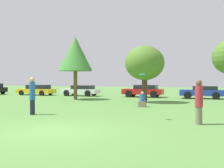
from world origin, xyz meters
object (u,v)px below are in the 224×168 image
Objects in this scene: parked_car_red at (144,90)px; parked_car_blue at (202,92)px; person_thrower at (32,95)px; tree_0 at (75,54)px; tree_1 at (145,63)px; person_catcher at (199,101)px; bystander_sitting at (142,101)px; parked_car_white at (81,90)px; frisbee at (142,74)px; parked_car_yellow at (37,90)px.

parked_car_blue is at bearing 176.04° from parked_car_red.
person_thrower is at bearing 61.82° from parked_car_blue.
tree_0 is 1.27× the size of tree_1.
person_thrower is 15.76m from parked_car_red.
tree_0 reaches higher than person_catcher.
bystander_sitting is 9.33m from tree_0.
parked_car_red is at bearing -176.92° from parked_car_white.
parked_car_white is (-10.36, 15.13, -1.39)m from frisbee.
parked_car_yellow is at bearing 126.87° from person_thrower.
tree_1 is (-1.79, 8.96, 1.08)m from frisbee.
frisbee is at bearing -49.91° from tree_0.
parked_car_yellow is at bearing 2.58° from parked_car_white.
tree_1 is (3.92, 9.08, 2.10)m from person_thrower.
person_thrower is 1.07× the size of person_catcher.
tree_1 reaches higher than person_catcher.
frisbee reaches higher than bystander_sitting.
person_thrower reaches higher than parked_car_white.
tree_0 is at bearing 130.09° from frisbee.
tree_0 reaches higher than parked_car_white.
tree_1 is (-4.20, 9.41, 2.19)m from person_catcher.
parked_car_white is (-8.56, 6.17, -2.47)m from tree_1.
person_thrower reaches higher than person_catcher.
person_thrower is 7.23m from bystander_sitting.
person_thrower is at bearing -128.62° from bystander_sitting.
parked_car_red is 1.04× the size of parked_car_blue.
person_thrower is at bearing 125.11° from parked_car_yellow.
person_thrower is 1.88× the size of bystander_sitting.
frisbee reaches higher than parked_car_blue.
tree_0 is at bearing 24.66° from parked_car_blue.
tree_1 is 0.99× the size of parked_car_yellow.
tree_0 is (-2.75, 10.17, 3.14)m from person_thrower.
tree_0 is at bearing 111.00° from parked_car_white.
parked_car_yellow reaches higher than parked_car_blue.
frisbee is at bearing 124.93° from parked_car_white.
parked_car_red is (-3.26, 15.44, -1.35)m from frisbee.
person_thrower is 10.11m from tree_1.
parked_car_white is at bearing 110.47° from tree_0.
frisbee is 21.99m from parked_car_yellow.
parked_car_blue reaches higher than parked_car_white.
tree_0 reaches higher than parked_car_red.
parked_car_red is at bearing -177.14° from parked_car_yellow.
bystander_sitting is at bearing 68.80° from parked_car_blue.
frisbee is at bearing 137.68° from parked_car_yellow.
parked_car_red reaches higher than parked_car_blue.
person_catcher is (8.12, -0.32, -0.09)m from person_thrower.
parked_car_blue reaches higher than bystander_sitting.
tree_1 is at bearing 103.30° from parked_car_red.
person_thrower is 0.42× the size of parked_car_yellow.
person_thrower reaches higher than bystander_sitting.
person_catcher is 6.97× the size of frisbee.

